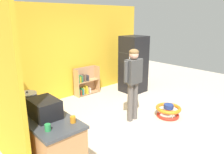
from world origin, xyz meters
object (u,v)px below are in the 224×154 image
Objects in this scene: kitchen_counter at (39,135)px; blue_cup at (29,93)px; red_cup at (18,98)px; teal_cup at (5,97)px; banana_bunch at (28,98)px; baby_walker at (168,111)px; crock_pot at (28,100)px; orange_cup at (73,119)px; microwave at (45,108)px; ketchup_bottle at (14,99)px; standing_person at (133,78)px; green_cup at (48,128)px; bookshelf at (85,83)px; refrigerator at (133,64)px.

blue_cup reaches higher than kitchen_counter.
teal_cup is at bearing 127.52° from red_cup.
blue_cup is at bearing 76.09° from kitchen_counter.
banana_bunch is 1.67× the size of teal_cup.
teal_cup is at bearing 171.55° from blue_cup.
baby_walker is 2.02× the size of crock_pot.
teal_cup is 0.24m from red_cup.
orange_cup is 1.00× the size of teal_cup.
microwave is 1.17m from teal_cup.
ketchup_bottle is at bearing -141.67° from blue_cup.
standing_person reaches higher than red_cup.
ketchup_bottle is 1.21m from green_cup.
bookshelf is 2.97m from red_cup.
orange_cup is 1.64m from teal_cup.
orange_cup is 0.37m from green_cup.
orange_cup is at bearing -149.72° from refrigerator.
bookshelf is at bearing 52.23° from orange_cup.
kitchen_counter is at bearing -75.03° from teal_cup.
baby_walker is at bearing 3.46° from green_cup.
kitchen_counter is 3.23m from bookshelf.
banana_bunch is at bearing 70.81° from crock_pot.
refrigerator is at bearing 27.57° from green_cup.
crock_pot reaches higher than banana_bunch.
standing_person is at bearing -1.55° from kitchen_counter.
refrigerator is (3.76, 1.31, 0.44)m from kitchen_counter.
green_cup is (-0.35, -1.50, 0.00)m from blue_cup.
microwave is at bearing -134.93° from bookshelf.
standing_person is 2.78× the size of baby_walker.
bookshelf is 3.52m from microwave.
baby_walker is 2.46× the size of ketchup_bottle.
kitchen_counter is at bearing 178.45° from standing_person.
baby_walker is 6.36× the size of green_cup.
refrigerator reaches higher than red_cup.
green_cup reaches higher than bookshelf.
orange_cup is at bearing -74.94° from teal_cup.
crock_pot is 3.15× the size of green_cup.
refrigerator is 11.24× the size of banana_bunch.
ketchup_bottle is at bearing -159.72° from banana_bunch.
banana_bunch is 1.67× the size of green_cup.
ketchup_bottle is (-2.61, -1.65, 0.63)m from bookshelf.
orange_cup is (0.38, -1.23, -0.05)m from ketchup_bottle.
kitchen_counter is at bearing -98.48° from banana_bunch.
refrigerator reaches higher than orange_cup.
refrigerator reaches higher than ketchup_bottle.
bookshelf is 2.69m from blue_cup.
orange_cup is at bearing -175.56° from baby_walker.
kitchen_counter is 0.62m from crock_pot.
standing_person is 10.59× the size of banana_bunch.
green_cup is at bearing -164.29° from standing_person.
bookshelf is 3.90m from green_cup.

